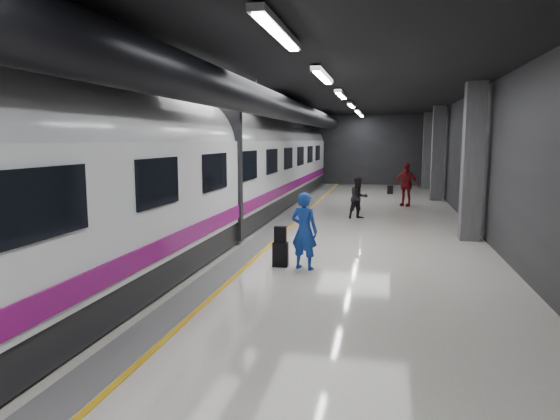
# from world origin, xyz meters

# --- Properties ---
(ground) EXTENTS (40.00, 40.00, 0.00)m
(ground) POSITION_xyz_m (0.00, 0.00, 0.00)
(ground) COLOR silver
(ground) RESTS_ON ground
(platform_hall) EXTENTS (10.02, 40.02, 4.51)m
(platform_hall) POSITION_xyz_m (-0.29, 0.96, 3.54)
(platform_hall) COLOR black
(platform_hall) RESTS_ON ground
(train) EXTENTS (3.05, 38.00, 4.05)m
(train) POSITION_xyz_m (-3.25, -0.00, 2.07)
(train) COLOR black
(train) RESTS_ON ground
(traveler_main) EXTENTS (0.73, 0.60, 1.74)m
(traveler_main) POSITION_xyz_m (0.38, -2.26, 0.87)
(traveler_main) COLOR blue
(traveler_main) RESTS_ON ground
(suitcase_main) EXTENTS (0.36, 0.23, 0.57)m
(suitcase_main) POSITION_xyz_m (-0.18, -2.16, 0.28)
(suitcase_main) COLOR black
(suitcase_main) RESTS_ON ground
(shoulder_bag) EXTENTS (0.27, 0.15, 0.36)m
(shoulder_bag) POSITION_xyz_m (-0.19, -2.13, 0.75)
(shoulder_bag) COLOR black
(shoulder_bag) RESTS_ON suitcase_main
(traveler_far_a) EXTENTS (0.95, 0.90, 1.55)m
(traveler_far_a) POSITION_xyz_m (1.18, 5.34, 0.78)
(traveler_far_a) COLOR black
(traveler_far_a) RESTS_ON ground
(traveler_far_b) EXTENTS (1.20, 0.86, 1.90)m
(traveler_far_b) POSITION_xyz_m (3.02, 9.44, 0.95)
(traveler_far_b) COLOR maroon
(traveler_far_b) RESTS_ON ground
(suitcase_far) EXTENTS (0.31, 0.20, 0.45)m
(suitcase_far) POSITION_xyz_m (2.40, 14.36, 0.22)
(suitcase_far) COLOR black
(suitcase_far) RESTS_ON ground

